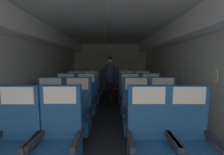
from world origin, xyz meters
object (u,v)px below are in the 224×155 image
(seat_a_right_aisle, at_px, (191,144))
(seat_c_left_window, at_px, (66,101))
(seat_a_left_window, at_px, (16,144))
(seat_b_right_aisle, at_px, (164,115))
(seat_b_left_window, at_px, (50,115))
(seat_c_right_aisle, at_px, (151,101))
(seat_c_left_aisle, at_px, (86,101))
(seat_d_right_aisle, at_px, (143,93))
(seat_e_left_window, at_px, (82,88))
(flight_attendant, at_px, (110,76))
(seat_d_right_window, at_px, (127,93))
(seat_b_right_window, at_px, (137,115))
(seat_e_left_aisle, at_px, (95,88))
(seat_d_left_window, at_px, (75,93))
(seat_d_left_aisle, at_px, (91,93))
(seat_c_right_window, at_px, (131,102))
(seat_b_left_aisle, at_px, (77,115))
(seat_a_left_aisle, at_px, (59,143))
(seat_a_right_window, at_px, (150,144))
(seat_e_right_aisle, at_px, (138,88))
(seat_e_right_window, at_px, (125,88))

(seat_a_right_aisle, xyz_separation_m, seat_c_left_window, (-1.97, 1.82, 0.00))
(seat_a_left_window, height_order, seat_b_right_aisle, same)
(seat_b_left_window, height_order, seat_c_right_aisle, same)
(seat_c_left_aisle, distance_m, seat_c_right_aisle, 1.51)
(seat_c_right_aisle, xyz_separation_m, seat_d_right_aisle, (-0.01, 0.89, 0.00))
(seat_e_left_window, xyz_separation_m, flight_attendant, (1.01, -0.48, 0.47))
(seat_a_right_aisle, distance_m, seat_d_right_window, 2.75)
(seat_a_left_window, bearing_deg, seat_b_right_window, 31.29)
(seat_c_left_aisle, height_order, seat_e_left_aisle, same)
(seat_d_left_window, xyz_separation_m, seat_d_right_aisle, (1.98, -0.03, 0.00))
(seat_d_left_aisle, bearing_deg, seat_b_left_window, -104.49)
(seat_c_right_window, xyz_separation_m, seat_e_left_aisle, (-1.02, 1.83, 0.00))
(seat_b_left_aisle, relative_size, seat_b_right_aisle, 1.00)
(seat_a_right_aisle, relative_size, seat_c_right_aisle, 1.00)
(seat_a_left_aisle, relative_size, seat_e_left_aisle, 1.00)
(seat_a_right_window, bearing_deg, seat_d_left_window, 118.87)
(seat_c_right_window, bearing_deg, seat_b_left_aisle, -138.79)
(seat_d_right_aisle, bearing_deg, seat_e_right_aisle, 89.58)
(seat_c_left_aisle, bearing_deg, seat_e_left_window, 104.73)
(seat_a_right_aisle, bearing_deg, seat_a_left_aisle, 179.67)
(seat_a_left_window, bearing_deg, seat_d_right_window, 60.81)
(seat_e_right_aisle, bearing_deg, seat_a_right_window, -97.48)
(seat_d_left_window, bearing_deg, seat_d_left_aisle, -2.84)
(seat_a_right_window, distance_m, seat_e_right_window, 3.63)
(seat_c_left_aisle, xyz_separation_m, seat_c_right_window, (1.02, -0.01, 0.00))
(seat_d_left_aisle, bearing_deg, flight_attendant, 38.90)
(seat_b_left_aisle, relative_size, flight_attendant, 0.72)
(seat_d_right_aisle, bearing_deg, seat_b_right_aisle, -90.13)
(flight_attendant, bearing_deg, seat_c_left_window, -123.62)
(seat_a_left_window, relative_size, seat_e_right_window, 1.00)
(seat_e_right_aisle, bearing_deg, seat_d_right_window, -117.02)
(seat_e_right_window, bearing_deg, seat_b_right_window, -90.33)
(seat_a_left_aisle, relative_size, seat_d_left_window, 1.00)
(seat_e_left_window, distance_m, flight_attendant, 1.21)
(seat_c_left_aisle, bearing_deg, seat_b_left_window, -117.66)
(seat_a_right_window, height_order, seat_b_right_window, same)
(seat_b_left_aisle, height_order, seat_e_left_window, same)
(seat_c_right_aisle, bearing_deg, seat_e_right_aisle, 90.24)
(seat_c_left_aisle, xyz_separation_m, seat_c_right_aisle, (1.51, 0.00, 0.00))
(seat_c_left_aisle, relative_size, seat_e_left_aisle, 1.00)
(seat_b_right_aisle, height_order, seat_e_left_aisle, same)
(seat_c_right_window, bearing_deg, seat_a_left_window, -129.78)
(seat_d_right_aisle, height_order, seat_e_right_window, same)
(seat_e_right_aisle, bearing_deg, seat_a_left_window, -118.65)
(seat_a_left_aisle, xyz_separation_m, seat_b_left_aisle, (0.00, 0.90, 0.00))
(seat_d_right_aisle, xyz_separation_m, seat_e_right_window, (-0.46, 0.92, 0.00))
(seat_c_right_aisle, xyz_separation_m, seat_e_left_window, (-1.99, 1.81, 0.00))
(seat_c_right_aisle, height_order, seat_d_left_window, same)
(seat_c_left_window, xyz_separation_m, seat_c_right_window, (1.50, -0.02, 0.00))
(seat_c_left_aisle, distance_m, seat_d_left_window, 1.04)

